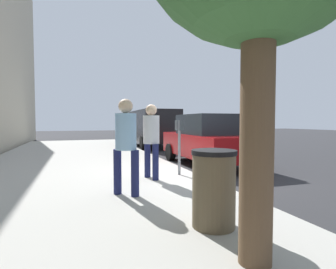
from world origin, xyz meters
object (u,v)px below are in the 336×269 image
object	(u,v)px
pedestrian_bystander	(126,138)
parked_van_far	(152,126)
parked_sedan_near	(208,140)
pedestrian_at_meter	(151,135)
parking_meter	(179,136)
trash_bin	(214,188)

from	to	relation	value
pedestrian_bystander	parked_van_far	size ratio (longest dim) A/B	0.34
parked_sedan_near	pedestrian_at_meter	bearing A→B (deg)	129.40
parking_meter	trash_bin	xyz separation A→B (m)	(-3.38, 0.83, -0.51)
pedestrian_bystander	trash_bin	distance (m)	2.12
pedestrian_at_meter	pedestrian_bystander	xyz separation A→B (m)	(-1.26, 0.83, 0.01)
pedestrian_at_meter	pedestrian_bystander	size ratio (longest dim) A/B	1.00
parking_meter	parked_van_far	distance (m)	9.34
parked_sedan_near	pedestrian_bystander	bearing A→B (deg)	134.62
parking_meter	trash_bin	bearing A→B (deg)	166.19
pedestrian_at_meter	trash_bin	world-z (taller)	pedestrian_at_meter
parking_meter	parked_sedan_near	xyz separation A→B (m)	(1.92, -1.82, -0.27)
pedestrian_bystander	parked_sedan_near	world-z (taller)	pedestrian_bystander
pedestrian_bystander	trash_bin	bearing A→B (deg)	-112.41
parking_meter	pedestrian_bystander	size ratio (longest dim) A/B	0.79
pedestrian_at_meter	parked_van_far	size ratio (longest dim) A/B	0.34
parking_meter	pedestrian_at_meter	distance (m)	0.85
pedestrian_bystander	parking_meter	bearing A→B (deg)	-3.60
pedestrian_at_meter	parked_sedan_near	bearing A→B (deg)	24.80
parking_meter	trash_bin	size ratio (longest dim) A/B	1.40
parked_sedan_near	trash_bin	distance (m)	5.93
pedestrian_at_meter	parked_van_far	bearing A→B (deg)	59.73
pedestrian_at_meter	trash_bin	xyz separation A→B (m)	(-3.13, 0.02, -0.55)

